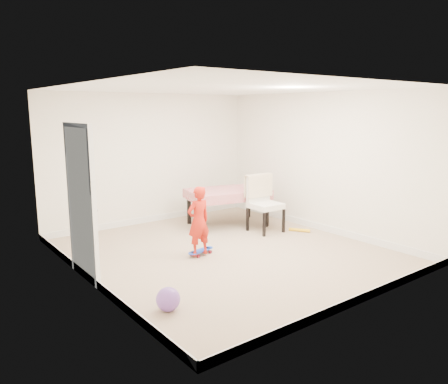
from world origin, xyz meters
TOP-DOWN VIEW (x-y plane):
  - ground at (0.00, 0.00)m, footprint 5.00×5.00m
  - ceiling at (0.00, 0.00)m, footprint 4.50×5.00m
  - wall_back at (0.00, 2.48)m, footprint 4.50×0.04m
  - wall_front at (0.00, -2.48)m, footprint 4.50×0.04m
  - wall_left at (-2.23, 0.00)m, footprint 0.04×5.00m
  - wall_right at (2.23, 0.00)m, footprint 0.04×5.00m
  - door at (-2.22, 0.30)m, footprint 0.11×0.94m
  - baseboard_back at (0.00, 2.49)m, footprint 4.50×0.02m
  - baseboard_front at (0.00, -2.49)m, footprint 4.50×0.02m
  - baseboard_left at (-2.24, 0.00)m, footprint 0.02×5.00m
  - baseboard_right at (2.24, 0.00)m, footprint 0.02×5.00m
  - dining_table at (1.06, 1.34)m, footprint 1.72×1.29m
  - dining_chair at (1.33, 0.51)m, footprint 0.60×0.68m
  - skateboard at (-0.41, 0.14)m, footprint 0.54×0.29m
  - child at (-0.49, 0.07)m, footprint 0.41×0.27m
  - balloon at (-1.83, -1.27)m, footprint 0.28×0.28m
  - foam_toy at (1.83, 0.11)m, footprint 0.27×0.37m

SIDE VIEW (x-z plane):
  - ground at x=0.00m, z-range 0.00..0.00m
  - foam_toy at x=1.83m, z-range 0.00..0.06m
  - skateboard at x=-0.41m, z-range 0.00..0.08m
  - baseboard_back at x=0.00m, z-range 0.00..0.12m
  - baseboard_front at x=0.00m, z-range 0.00..0.12m
  - baseboard_left at x=-2.24m, z-range 0.00..0.12m
  - baseboard_right at x=2.24m, z-range 0.00..0.12m
  - balloon at x=-1.83m, z-range 0.00..0.28m
  - dining_table at x=1.06m, z-range 0.00..0.72m
  - dining_chair at x=1.33m, z-range 0.00..1.08m
  - child at x=-0.49m, z-range 0.00..1.09m
  - door at x=-2.22m, z-range -0.03..2.08m
  - wall_back at x=0.00m, z-range 0.00..2.60m
  - wall_front at x=0.00m, z-range 0.00..2.60m
  - wall_left at x=-2.23m, z-range 0.00..2.60m
  - wall_right at x=2.23m, z-range 0.00..2.60m
  - ceiling at x=0.00m, z-range 2.56..2.60m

